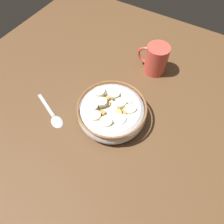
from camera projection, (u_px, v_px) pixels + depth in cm
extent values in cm
cube|color=brown|center=(112.00, 120.00, 62.67)|extent=(108.77, 108.77, 2.00)
cylinder|color=silver|center=(112.00, 117.00, 61.59)|extent=(10.38, 10.38, 0.60)
torus|color=silver|center=(112.00, 112.00, 59.50)|extent=(18.88, 18.88, 5.62)
torus|color=brown|center=(112.00, 107.00, 57.42)|extent=(18.91, 18.91, 0.60)
cylinder|color=white|center=(112.00, 110.00, 58.62)|extent=(15.51, 15.51, 0.40)
cube|color=#B78947|center=(92.00, 113.00, 57.26)|extent=(1.89, 1.93, 0.80)
cube|color=tan|center=(109.00, 125.00, 55.46)|extent=(1.71, 1.71, 0.66)
cube|color=#B78947|center=(117.00, 89.00, 61.82)|extent=(1.92, 1.94, 0.76)
cube|color=#B78947|center=(102.00, 113.00, 57.32)|extent=(1.57, 1.59, 0.70)
cube|color=#AD7F42|center=(136.00, 110.00, 58.14)|extent=(1.74, 1.75, 0.66)
cube|color=#B78947|center=(125.00, 111.00, 57.72)|extent=(1.67, 1.66, 0.68)
cube|color=#B78947|center=(111.00, 92.00, 61.39)|extent=(1.83, 1.82, 0.67)
cube|color=#AD7F42|center=(86.00, 112.00, 57.50)|extent=(2.04, 2.03, 0.82)
cube|color=tan|center=(119.00, 111.00, 57.59)|extent=(2.06, 2.04, 0.83)
cube|color=#AD7F42|center=(107.00, 98.00, 60.10)|extent=(1.93, 1.93, 0.65)
cube|color=tan|center=(101.00, 128.00, 54.75)|extent=(1.99, 1.99, 0.65)
cube|color=tan|center=(108.00, 104.00, 59.27)|extent=(1.87, 1.91, 0.81)
cube|color=tan|center=(134.00, 101.00, 59.74)|extent=(1.93, 1.94, 0.67)
cube|color=tan|center=(93.00, 104.00, 59.06)|extent=(2.00, 1.98, 0.74)
cube|color=tan|center=(98.00, 122.00, 55.96)|extent=(1.86, 1.88, 0.71)
cube|color=#AD7F42|center=(126.00, 103.00, 59.32)|extent=(1.82, 1.84, 0.74)
cube|color=#AD7F42|center=(95.00, 100.00, 59.86)|extent=(1.94, 1.95, 0.70)
cube|color=#B78947|center=(103.00, 92.00, 61.31)|extent=(1.92, 1.92, 0.66)
cylinder|color=#F4EABC|center=(114.00, 94.00, 59.72)|extent=(3.60, 3.57, 1.24)
cylinder|color=beige|center=(131.00, 109.00, 57.06)|extent=(3.45, 3.38, 1.39)
cylinder|color=#F9EFC6|center=(92.00, 106.00, 57.42)|extent=(4.16, 4.18, 1.15)
cylinder|color=beige|center=(101.00, 103.00, 58.35)|extent=(4.04, 4.02, 1.44)
cylinder|color=beige|center=(129.00, 99.00, 58.99)|extent=(3.83, 3.82, 1.13)
cylinder|color=beige|center=(106.00, 122.00, 54.68)|extent=(4.38, 4.38, 1.09)
cylinder|color=beige|center=(121.00, 103.00, 58.21)|extent=(4.14, 4.07, 1.35)
cylinder|color=#F9EFC6|center=(119.00, 120.00, 55.10)|extent=(4.30, 4.35, 1.53)
cylinder|color=#F9EFC6|center=(99.00, 92.00, 59.83)|extent=(4.26, 4.23, 1.41)
cylinder|color=beige|center=(95.00, 116.00, 55.71)|extent=(4.35, 4.34, 1.29)
ellipsoid|color=#B7B7BC|center=(57.00, 121.00, 60.73)|extent=(5.42, 4.77, 0.80)
cube|color=#B7B7BC|center=(46.00, 105.00, 64.15)|extent=(9.29, 4.87, 0.36)
cylinder|color=#D84C3F|center=(156.00, 59.00, 68.44)|extent=(7.13, 7.13, 9.52)
torus|color=#D84C3F|center=(146.00, 55.00, 69.46)|extent=(6.13, 0.80, 6.13)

